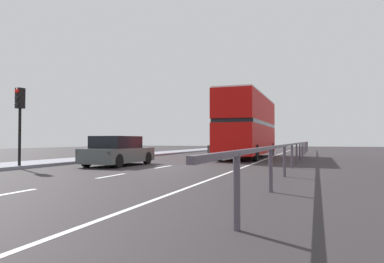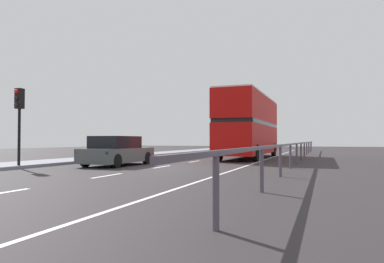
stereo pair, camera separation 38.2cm
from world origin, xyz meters
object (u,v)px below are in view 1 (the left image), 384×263
(hatchback_car_near, at_px, (118,152))
(sedan_car_ahead, at_px, (223,147))
(double_decker_bus_red, at_px, (248,125))
(traffic_signal_pole, at_px, (20,107))

(hatchback_car_near, distance_m, sedan_car_ahead, 15.99)
(sedan_car_ahead, bearing_deg, double_decker_bus_red, -62.36)
(double_decker_bus_red, xyz_separation_m, traffic_signal_pole, (-7.73, -12.76, 0.37))
(traffic_signal_pole, xyz_separation_m, sedan_car_ahead, (4.27, 19.09, -2.05))
(double_decker_bus_red, relative_size, sedan_car_ahead, 2.38)
(double_decker_bus_red, xyz_separation_m, sedan_car_ahead, (-3.45, 6.33, -1.69))
(double_decker_bus_red, height_order, traffic_signal_pole, double_decker_bus_red)
(double_decker_bus_red, relative_size, hatchback_car_near, 2.56)
(hatchback_car_near, relative_size, traffic_signal_pole, 1.25)
(hatchback_car_near, xyz_separation_m, traffic_signal_pole, (-3.05, -3.15, 2.01))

